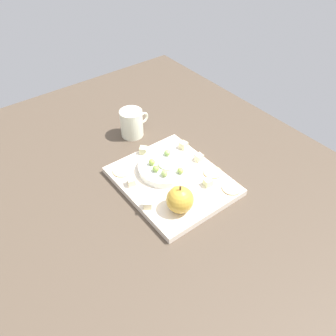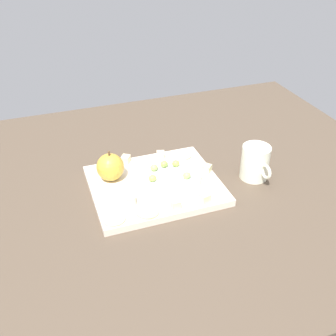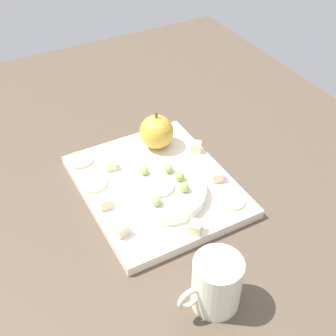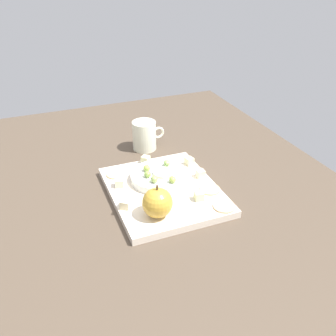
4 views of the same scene
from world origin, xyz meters
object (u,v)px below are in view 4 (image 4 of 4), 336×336
(apple_whole, at_px, (157,203))
(grape_4, at_px, (146,168))
(cheese_cube_4, at_px, (189,161))
(apple_slice_0, at_px, (163,173))
(serving_dish, at_px, (160,177))
(grape_2, at_px, (153,180))
(platter, at_px, (164,191))
(cheese_cube_3, at_px, (200,173))
(cheese_cube_2, at_px, (199,196))
(cracker_1, at_px, (224,206))
(cracker_0, at_px, (116,174))
(grape_1, at_px, (148,174))
(cheese_cube_0, at_px, (119,183))
(cracker_2, at_px, (210,189))
(cup, at_px, (145,135))
(cheese_cube_5, at_px, (146,160))
(grape_3, at_px, (167,163))
(grape_0, at_px, (172,180))
(cheese_cube_1, at_px, (125,204))

(apple_whole, relative_size, grape_4, 3.58)
(cheese_cube_4, height_order, apple_slice_0, apple_slice_0)
(serving_dish, xyz_separation_m, grape_2, (0.04, -0.03, 0.02))
(serving_dish, bearing_deg, platter, -6.85)
(grape_2, bearing_deg, cheese_cube_3, 95.12)
(cheese_cube_2, bearing_deg, cracker_1, 40.12)
(cracker_0, xyz_separation_m, grape_1, (0.08, 0.07, 0.03))
(serving_dish, relative_size, cheese_cube_0, 7.35)
(grape_4, bearing_deg, cracker_2, 48.50)
(serving_dish, bearing_deg, apple_slice_0, 59.60)
(grape_1, bearing_deg, cheese_cube_0, -101.37)
(cheese_cube_2, distance_m, cup, 0.35)
(cheese_cube_5, relative_size, grape_3, 1.06)
(apple_whole, distance_m, cheese_cube_2, 0.12)
(grape_0, distance_m, grape_1, 0.07)
(grape_1, bearing_deg, cheese_cube_5, 164.10)
(cheese_cube_2, distance_m, cracker_1, 0.07)
(platter, height_order, apple_slice_0, apple_slice_0)
(apple_whole, height_order, apple_slice_0, apple_whole)
(cheese_cube_4, relative_size, grape_4, 1.06)
(cheese_cube_1, bearing_deg, grape_3, 127.48)
(cup, bearing_deg, grape_2, -14.09)
(cheese_cube_5, distance_m, grape_4, 0.09)
(cheese_cube_1, distance_m, apple_slice_0, 0.15)
(cheese_cube_1, relative_size, cheese_cube_3, 1.00)
(cheese_cube_2, bearing_deg, cheese_cube_4, 163.13)
(cheese_cube_4, bearing_deg, cheese_cube_1, -59.72)
(cheese_cube_2, bearing_deg, cheese_cube_3, 152.88)
(cheese_cube_0, height_order, cracker_2, cheese_cube_0)
(serving_dish, relative_size, cracker_1, 2.89)
(cheese_cube_0, bearing_deg, apple_whole, 18.26)
(apple_slice_0, bearing_deg, cheese_cube_5, -172.82)
(cup, bearing_deg, grape_4, -17.82)
(cheese_cube_3, relative_size, grape_3, 1.06)
(cracker_2, height_order, grape_3, grape_3)
(cheese_cube_5, bearing_deg, cracker_2, 28.61)
(apple_whole, bearing_deg, grape_1, 170.28)
(apple_whole, distance_m, grape_4, 0.17)
(cheese_cube_2, relative_size, cheese_cube_5, 1.00)
(cheese_cube_5, relative_size, cup, 0.20)
(grape_0, bearing_deg, platter, -121.97)
(cracker_2, distance_m, grape_2, 0.15)
(serving_dish, height_order, cracker_2, serving_dish)
(cup, bearing_deg, grape_1, -16.87)
(grape_2, xyz_separation_m, cup, (-0.26, 0.07, -0.00))
(apple_whole, distance_m, apple_slice_0, 0.15)
(grape_2, height_order, cup, cup)
(cracker_0, xyz_separation_m, grape_4, (0.05, 0.07, 0.03))
(cheese_cube_0, bearing_deg, cracker_0, 172.88)
(apple_slice_0, bearing_deg, cracker_1, 28.66)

